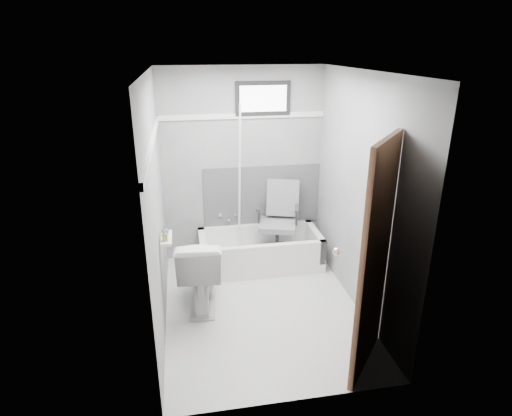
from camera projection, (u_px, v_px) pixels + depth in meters
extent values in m
plane|color=white|center=(262.00, 307.00, 4.55)|extent=(2.60, 2.60, 0.00)
plane|color=silver|center=(263.00, 71.00, 3.69)|extent=(2.60, 2.60, 0.00)
cube|color=gray|center=(243.00, 166.00, 5.32)|extent=(2.00, 0.02, 2.40)
cube|color=gray|center=(298.00, 266.00, 2.93)|extent=(2.00, 0.02, 2.40)
cube|color=gray|center=(156.00, 208.00, 3.96)|extent=(0.02, 2.60, 2.40)
cube|color=gray|center=(360.00, 195.00, 4.29)|extent=(0.02, 2.60, 2.40)
imported|color=white|center=(201.00, 271.00, 4.47)|extent=(0.53, 0.86, 0.80)
cube|color=#4C4C4F|center=(262.00, 196.00, 5.49)|extent=(1.50, 0.02, 0.78)
cube|color=white|center=(242.00, 116.00, 5.08)|extent=(2.00, 0.02, 0.06)
cube|color=white|center=(152.00, 142.00, 3.74)|extent=(0.02, 2.60, 0.06)
cylinder|color=white|center=(240.00, 184.00, 5.14)|extent=(0.02, 0.30, 1.93)
cube|color=white|center=(167.00, 238.00, 4.05)|extent=(0.10, 0.32, 0.02)
imported|color=#98894C|center=(165.00, 235.00, 3.95)|extent=(0.05, 0.05, 0.11)
imported|color=#456180|center=(165.00, 230.00, 4.08)|extent=(0.08, 0.08, 0.09)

